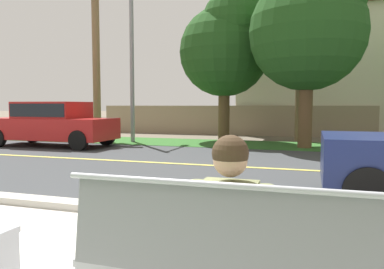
% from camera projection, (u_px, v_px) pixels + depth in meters
% --- Properties ---
extents(ground_plane, '(140.00, 140.00, 0.00)m').
position_uv_depth(ground_plane, '(240.00, 158.00, 10.13)').
color(ground_plane, '#665B4C').
extents(curb_edge, '(44.00, 0.30, 0.11)m').
position_uv_depth(curb_edge, '(159.00, 213.00, 4.77)').
color(curb_edge, '#ADA89E').
rests_on(curb_edge, ground_plane).
extents(street_asphalt, '(52.00, 8.00, 0.01)m').
position_uv_depth(street_asphalt, '(228.00, 166.00, 8.71)').
color(street_asphalt, '#383A3D').
rests_on(street_asphalt, ground_plane).
extents(road_centre_line, '(48.00, 0.14, 0.01)m').
position_uv_depth(road_centre_line, '(228.00, 166.00, 8.71)').
color(road_centre_line, '#E0CC4C').
rests_on(road_centre_line, ground_plane).
extents(far_verge_grass, '(48.00, 2.80, 0.02)m').
position_uv_depth(far_verge_grass, '(258.00, 145.00, 13.43)').
color(far_verge_grass, '#2D6026').
rests_on(far_verge_grass, ground_plane).
extents(bench_right, '(2.08, 0.48, 1.01)m').
position_uv_depth(bench_right, '(239.00, 269.00, 2.20)').
color(bench_right, '#9EA0A8').
rests_on(bench_right, ground_plane).
extents(seated_person_olive, '(0.52, 0.68, 1.25)m').
position_uv_depth(seated_person_olive, '(233.00, 224.00, 2.38)').
color(seated_person_olive, black).
rests_on(seated_person_olive, ground_plane).
extents(car_red_near, '(4.30, 1.86, 1.54)m').
position_uv_depth(car_red_near, '(53.00, 122.00, 12.97)').
color(car_red_near, red).
rests_on(car_red_near, ground_plane).
extents(streetlamp, '(0.24, 2.10, 7.04)m').
position_uv_depth(streetlamp, '(134.00, 37.00, 14.38)').
color(streetlamp, gray).
rests_on(streetlamp, ground_plane).
extents(shade_tree_far_left, '(3.53, 3.53, 5.82)m').
position_uv_depth(shade_tree_far_left, '(227.00, 45.00, 14.57)').
color(shade_tree_far_left, brown).
rests_on(shade_tree_far_left, ground_plane).
extents(shade_tree_left, '(3.78, 3.78, 6.24)m').
position_uv_depth(shade_tree_left, '(311.00, 23.00, 12.06)').
color(shade_tree_left, brown).
rests_on(shade_tree_left, ground_plane).
extents(garden_wall, '(13.00, 0.36, 1.40)m').
position_uv_depth(garden_wall, '(228.00, 120.00, 17.88)').
color(garden_wall, gray).
rests_on(garden_wall, ground_plane).
extents(house_across_street, '(12.08, 6.91, 6.38)m').
position_uv_depth(house_across_street, '(357.00, 69.00, 18.91)').
color(house_across_street, beige).
rests_on(house_across_street, ground_plane).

